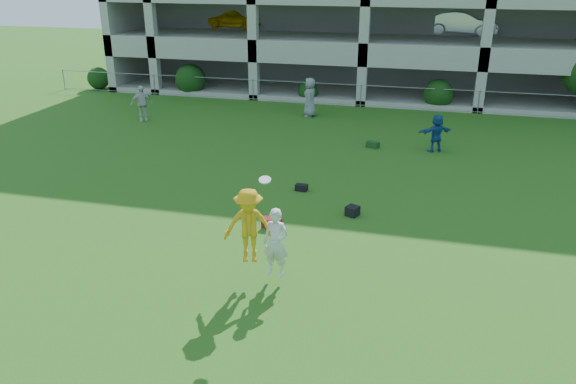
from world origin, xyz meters
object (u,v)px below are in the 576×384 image
(crate_d, at_px, (352,211))
(frisbee_contest, at_px, (255,230))
(bystander_b, at_px, (142,103))
(bystander_d, at_px, (436,133))
(bystander_c, at_px, (310,97))

(crate_d, xyz_separation_m, frisbee_contest, (-1.71, -4.35, 1.23))
(bystander_b, relative_size, bystander_d, 1.12)
(bystander_b, xyz_separation_m, bystander_d, (13.83, -1.44, -0.09))
(bystander_c, height_order, crate_d, bystander_c)
(bystander_d, relative_size, crate_d, 4.39)
(bystander_d, bearing_deg, bystander_b, -35.88)
(bystander_c, relative_size, frisbee_contest, 0.74)
(bystander_c, relative_size, crate_d, 5.46)
(bystander_b, distance_m, crate_d, 14.31)
(bystander_c, xyz_separation_m, frisbee_contest, (2.09, -15.76, 0.42))
(bystander_c, height_order, frisbee_contest, frisbee_contest)
(bystander_c, bearing_deg, frisbee_contest, -0.73)
(bystander_c, relative_size, bystander_d, 1.24)
(bystander_b, xyz_separation_m, frisbee_contest, (9.76, -12.88, 0.52))
(crate_d, bearing_deg, bystander_d, 71.59)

